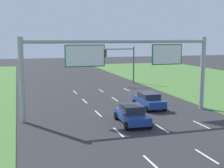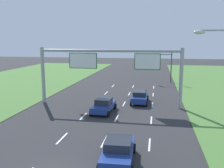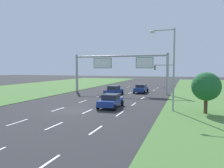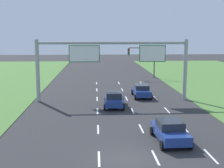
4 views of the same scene
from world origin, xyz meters
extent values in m
cube|color=white|center=(-1.75, 6.00, 0.00)|extent=(0.14, 2.40, 0.01)
cube|color=white|center=(-1.75, 12.00, 0.00)|extent=(0.14, 2.40, 0.01)
cube|color=white|center=(-1.75, 18.00, 0.00)|extent=(0.14, 2.40, 0.01)
cube|color=white|center=(-1.75, 24.00, 0.00)|extent=(0.14, 2.40, 0.01)
cube|color=white|center=(-1.75, 30.00, 0.00)|extent=(0.14, 2.40, 0.01)
cube|color=white|center=(1.75, 6.00, 0.00)|extent=(0.14, 2.40, 0.01)
cube|color=white|center=(1.75, 12.00, 0.00)|extent=(0.14, 2.40, 0.01)
cube|color=white|center=(1.75, 18.00, 0.00)|extent=(0.14, 2.40, 0.01)
cube|color=white|center=(1.75, 24.00, 0.00)|extent=(0.14, 2.40, 0.01)
cube|color=white|center=(1.75, 30.00, 0.00)|extent=(0.14, 2.40, 0.01)
cube|color=white|center=(5.25, 6.00, 0.00)|extent=(0.14, 2.40, 0.01)
cube|color=white|center=(5.25, 12.00, 0.00)|extent=(0.14, 2.40, 0.01)
cube|color=white|center=(5.25, 18.00, 0.00)|extent=(0.14, 2.40, 0.01)
cube|color=white|center=(5.25, 24.00, 0.00)|extent=(0.14, 2.40, 0.01)
cube|color=white|center=(5.25, 30.00, 0.00)|extent=(0.14, 2.40, 0.01)
cube|color=navy|center=(3.64, 18.78, 0.66)|extent=(1.85, 4.35, 0.68)
cube|color=#232833|center=(3.64, 18.82, 1.27)|extent=(1.63, 2.21, 0.53)
cylinder|color=black|center=(2.72, 20.41, 0.32)|extent=(0.22, 0.64, 0.64)
cylinder|color=black|center=(4.58, 20.40, 0.32)|extent=(0.22, 0.64, 0.64)
cylinder|color=black|center=(2.70, 17.16, 0.32)|extent=(0.22, 0.64, 0.64)
cylinder|color=black|center=(4.56, 17.15, 0.32)|extent=(0.22, 0.64, 0.64)
cube|color=navy|center=(3.32, 2.82, 0.65)|extent=(2.03, 4.31, 0.65)
cube|color=#232833|center=(3.32, 2.90, 1.25)|extent=(1.74, 2.02, 0.56)
cylinder|color=black|center=(2.31, 4.35, 0.32)|extent=(0.24, 0.65, 0.64)
cylinder|color=black|center=(4.22, 4.42, 0.32)|extent=(0.24, 0.65, 0.64)
cube|color=navy|center=(0.02, 13.89, 0.63)|extent=(2.08, 4.48, 0.61)
cube|color=#232833|center=(0.02, 13.93, 1.24)|extent=(1.69, 2.07, 0.62)
cylinder|color=black|center=(-0.82, 15.58, 0.32)|extent=(0.26, 0.65, 0.64)
cylinder|color=black|center=(1.05, 15.47, 0.32)|extent=(0.26, 0.65, 0.64)
cylinder|color=black|center=(-1.01, 12.31, 0.32)|extent=(0.26, 0.65, 0.64)
cylinder|color=black|center=(0.86, 12.20, 0.32)|extent=(0.26, 0.65, 0.64)
cylinder|color=#9EA0A5|center=(-8.40, 16.94, 3.50)|extent=(0.44, 0.44, 7.00)
cylinder|color=#9EA0A5|center=(8.40, 16.94, 3.50)|extent=(0.44, 0.44, 7.00)
cylinder|color=#9EA0A5|center=(0.00, 16.94, 6.60)|extent=(16.80, 0.32, 0.32)
cube|color=#0C5B28|center=(-3.15, 16.94, 5.40)|extent=(3.46, 0.12, 1.89)
cube|color=white|center=(-3.15, 16.88, 5.40)|extent=(3.30, 0.01, 1.73)
cube|color=#0C5B28|center=(4.55, 16.94, 5.40)|extent=(2.99, 0.12, 1.89)
cube|color=white|center=(4.55, 16.88, 5.40)|extent=(2.83, 0.01, 1.73)
cylinder|color=#47494F|center=(8.33, 35.43, 2.80)|extent=(0.20, 0.20, 5.60)
cylinder|color=#47494F|center=(6.08, 35.43, 5.25)|extent=(4.50, 0.14, 0.14)
cube|color=black|center=(3.83, 35.43, 4.60)|extent=(0.32, 0.36, 1.10)
sphere|color=red|center=(3.83, 35.22, 4.97)|extent=(0.22, 0.22, 0.22)
sphere|color=orange|center=(3.83, 35.22, 4.60)|extent=(0.22, 0.22, 0.22)
sphere|color=green|center=(3.83, 35.22, 4.23)|extent=(0.22, 0.22, 0.22)
cylinder|color=#9EA0A5|center=(9.02, 2.90, 8.35)|extent=(2.20, 0.10, 0.10)
ellipsoid|color=silver|center=(7.92, 2.90, 8.25)|extent=(0.64, 0.32, 0.24)
camera|label=1|loc=(-8.66, -9.14, 6.90)|focal=50.00mm
camera|label=2|loc=(5.58, -12.07, 7.78)|focal=40.00mm
camera|label=3|loc=(11.31, -20.25, 4.44)|focal=35.00mm
camera|label=4|loc=(-1.93, -18.17, 7.53)|focal=50.00mm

